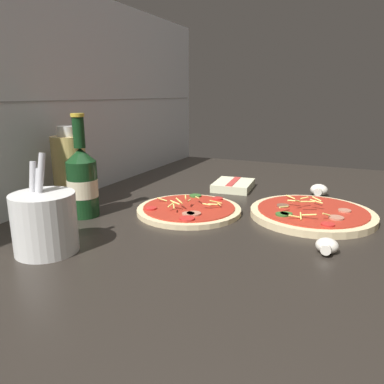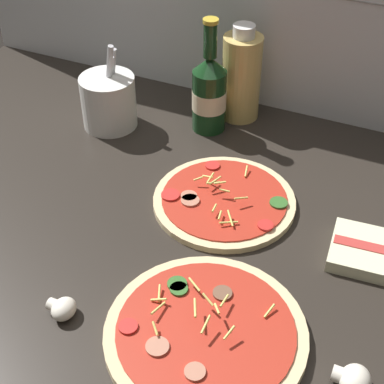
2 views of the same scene
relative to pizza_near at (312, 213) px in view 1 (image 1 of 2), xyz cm
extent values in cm
cube|color=#28231E|center=(-8.86, 20.61, -2.21)|extent=(160.00, 90.00, 2.50)
cube|color=silver|center=(-8.86, 66.11, 26.54)|extent=(160.00, 1.00, 60.00)
cube|color=gray|center=(-8.86, 65.56, 26.54)|extent=(156.80, 0.16, 0.30)
cylinder|color=beige|center=(0.07, 0.00, -0.14)|extent=(29.84, 29.84, 1.64)
cylinder|color=#B22D1E|center=(0.07, 0.00, 0.83)|extent=(26.26, 26.26, 0.30)
cylinder|color=red|center=(-10.28, -4.44, 1.18)|extent=(2.87, 2.87, 0.40)
cylinder|color=#336628|center=(-6.68, 5.04, 1.18)|extent=(2.85, 2.85, 0.40)
cylinder|color=#B7755B|center=(-4.83, -5.79, 1.18)|extent=(3.39, 3.39, 0.40)
cylinder|color=brown|center=(-0.24, 7.06, 1.18)|extent=(3.02, 3.02, 0.40)
cylinder|color=#B7755B|center=(1.63, -7.28, 1.18)|extent=(2.97, 2.97, 0.40)
cylinder|color=#336628|center=(-7.37, 5.86, 1.18)|extent=(3.11, 3.11, 0.40)
cylinder|color=#EADB6B|center=(0.84, 2.17, 3.47)|extent=(1.64, 1.91, 0.64)
cylinder|color=#EADB6B|center=(0.35, -0.76, 3.05)|extent=(0.38, 3.05, 0.95)
cylinder|color=#EADB6B|center=(-7.56, -0.16, 1.92)|extent=(0.92, 3.41, 1.07)
cylinder|color=#EADB6B|center=(-4.52, 6.08, 2.16)|extent=(2.71, 1.84, 0.66)
cylinder|color=#EADB6B|center=(-9.15, 2.72, 1.55)|extent=(1.51, 2.87, 0.93)
cylinder|color=#EADB6B|center=(-1.18, 3.53, 3.04)|extent=(2.31, 1.32, 1.07)
cylinder|color=#EADB6B|center=(3.83, -0.49, 2.75)|extent=(1.04, 2.46, 1.00)
cylinder|color=#EADB6B|center=(-8.35, 1.54, 1.64)|extent=(2.59, 0.90, 1.15)
cylinder|color=#EADB6B|center=(7.47, 6.54, 1.53)|extent=(1.03, 2.62, 0.91)
cylinder|color=#EADB6B|center=(-2.12, 1.03, 3.45)|extent=(1.80, 3.19, 0.40)
cylinder|color=#EADB6B|center=(-6.22, -3.72, 2.11)|extent=(1.74, 1.73, 1.01)
cylinder|color=#EADB6B|center=(0.95, 4.79, 2.43)|extent=(0.51, 2.83, 0.55)
cylinder|color=beige|center=(-9.28, 29.02, -0.34)|extent=(26.42, 26.42, 1.25)
cylinder|color=#B22D1E|center=(-9.28, 29.02, 0.43)|extent=(23.25, 23.25, 0.30)
cylinder|color=red|center=(-18.11, 25.29, 0.78)|extent=(3.48, 3.48, 0.40)
cylinder|color=red|center=(-14.58, 36.85, 0.78)|extent=(2.87, 2.87, 0.40)
cylinder|color=#336628|center=(0.80, 31.50, 0.78)|extent=(3.30, 3.30, 0.40)
cylinder|color=red|center=(0.62, 24.77, 0.78)|extent=(2.81, 2.81, 0.40)
cylinder|color=#B7755B|center=(-14.88, 26.44, 0.78)|extent=(3.04, 3.04, 0.40)
cylinder|color=#B7755B|center=(-14.13, 25.38, 0.78)|extent=(3.45, 3.45, 0.40)
cylinder|color=#EADB6B|center=(-8.90, 24.21, 1.77)|extent=(0.47, 2.07, 0.46)
cylinder|color=#EADB6B|center=(-5.35, 28.26, 2.20)|extent=(2.22, 2.01, 0.73)
cylinder|color=#EADB6B|center=(-9.27, 29.01, 2.24)|extent=(2.02, 0.55, 0.43)
cylinder|color=#EADB6B|center=(-12.60, 31.11, 2.43)|extent=(0.57, 2.75, 0.97)
cylinder|color=#EADB6B|center=(-5.36, 22.34, 1.20)|extent=(2.98, 2.21, 0.67)
cylinder|color=#EADB6B|center=(-13.40, 31.71, 2.06)|extent=(2.52, 1.07, 1.12)
cylinder|color=#EADB6B|center=(-5.34, 23.10, 1.59)|extent=(2.33, 2.85, 1.26)
cylinder|color=#EADB6B|center=(-7.33, 23.13, 1.50)|extent=(0.79, 2.36, 0.40)
cylinder|color=#EADB6B|center=(-11.40, 30.53, 2.62)|extent=(1.72, 2.57, 1.05)
cylinder|color=#EADB6B|center=(-9.99, 29.45, 3.37)|extent=(2.20, 1.33, 0.71)
cylinder|color=#EADB6B|center=(-7.71, 37.38, 1.22)|extent=(0.93, 2.70, 1.07)
cylinder|color=#EADB6B|center=(-11.59, 30.07, 2.40)|extent=(2.17, 1.98, 0.56)
cylinder|color=#EADB6B|center=(-14.74, 30.34, 2.12)|extent=(1.74, 1.25, 0.95)
cylinder|color=#143819|center=(-21.76, 51.58, 5.86)|extent=(7.27, 7.27, 13.64)
cone|color=#143819|center=(-21.76, 51.58, 14.30)|extent=(7.27, 7.27, 3.25)
cylinder|color=#143819|center=(-21.76, 51.58, 19.55)|extent=(2.76, 2.76, 7.23)
cylinder|color=gold|center=(-21.76, 51.58, 23.56)|extent=(3.18, 3.18, 0.80)
cylinder|color=beige|center=(-21.76, 51.58, 6.13)|extent=(7.34, 7.34, 4.36)
cylinder|color=#D6B766|center=(-17.48, 59.13, 8.48)|extent=(8.52, 8.52, 18.88)
cylinder|color=white|center=(-17.48, 59.13, 19.21)|extent=(4.68, 4.68, 2.57)
cylinder|color=white|center=(19.60, 0.65, 0.79)|extent=(2.26, 2.26, 2.26)
ellipsoid|color=silver|center=(21.61, 0.65, 0.79)|extent=(4.27, 5.02, 3.52)
cylinder|color=white|center=(-22.67, -5.23, 0.52)|extent=(1.91, 1.91, 1.91)
ellipsoid|color=silver|center=(-20.97, -5.23, 0.52)|extent=(3.61, 4.24, 2.97)
cylinder|color=silver|center=(-42.00, 43.76, 4.76)|extent=(11.83, 11.83, 11.46)
cylinder|color=#BCBCC1|center=(-42.06, 44.79, 9.36)|extent=(3.47, 1.40, 11.50)
cylinder|color=#BCBCC1|center=(-41.79, 44.57, 10.79)|extent=(4.15, 2.15, 14.29)
cylinder|color=#BCBCC1|center=(-42.00, 46.13, 9.94)|extent=(3.13, 1.20, 12.69)
cube|color=beige|center=(18.99, 26.29, 0.24)|extent=(14.90, 12.54, 2.40)
cube|color=#B73833|center=(18.99, 26.29, 1.52)|extent=(13.39, 3.20, 0.16)
camera|label=1|loc=(-91.46, -8.79, 28.30)|focal=35.00mm
camera|label=2|loc=(20.33, -49.03, 70.26)|focal=55.00mm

